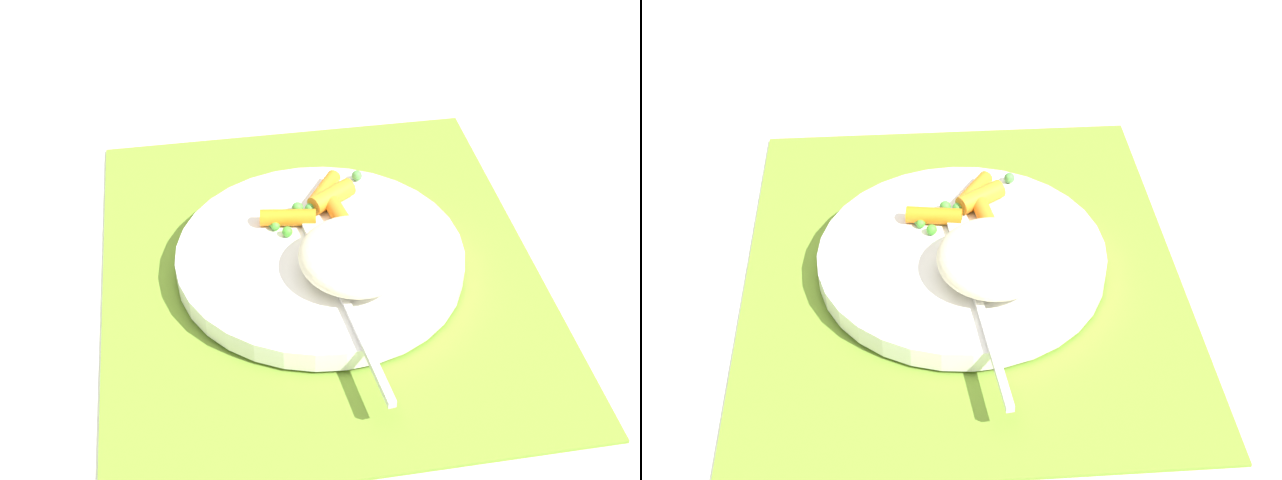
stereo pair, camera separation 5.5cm
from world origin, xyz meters
TOP-DOWN VIEW (x-y plane):
  - ground_plane at (0.00, 0.00)m, footprint 2.40×2.40m
  - placemat at (0.00, 0.00)m, footprint 0.42×0.36m
  - plate at (0.00, 0.00)m, footprint 0.24×0.24m
  - rice_mound at (-0.03, -0.02)m, footprint 0.09×0.09m
  - carrot_portion at (0.05, -0.01)m, footprint 0.09×0.09m
  - pea_scatter at (0.04, -0.00)m, footprint 0.09×0.09m
  - fork at (-0.05, -0.01)m, footprint 0.21×0.04m

SIDE VIEW (x-z plane):
  - ground_plane at x=0.00m, z-range 0.00..0.00m
  - placemat at x=0.00m, z-range 0.00..0.01m
  - plate at x=0.00m, z-range 0.01..0.02m
  - fork at x=-0.05m, z-range 0.02..0.03m
  - pea_scatter at x=0.04m, z-range 0.02..0.03m
  - carrot_portion at x=0.05m, z-range 0.02..0.04m
  - rice_mound at x=-0.03m, z-range 0.02..0.06m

